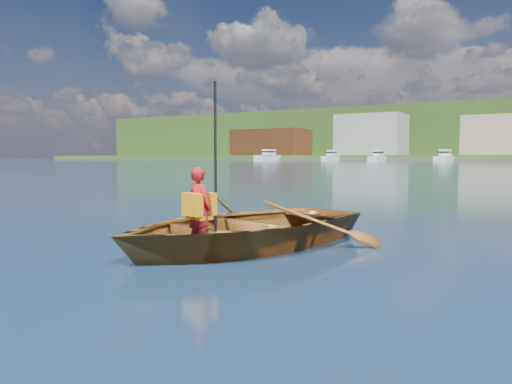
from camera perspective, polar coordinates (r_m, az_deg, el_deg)
The scene contains 5 objects.
ground at distance 7.06m, azimuth -9.15°, elevation -6.77°, with size 600.00×600.00×0.00m.
rowboat at distance 7.33m, azimuth -1.60°, elevation -4.03°, with size 4.02×4.88×0.88m.
child_paddler at distance 6.59m, azimuth -6.44°, elevation -1.71°, with size 0.45×0.41×2.19m.
waterfront_buildings at distance 170.87m, azimuth 26.74°, elevation 5.73°, with size 202.00×16.00×14.00m.
marina_yachts at distance 148.93m, azimuth 27.17°, elevation 3.59°, with size 145.45×13.77×4.39m.
Camera 1 is at (4.46, -5.32, 1.31)m, focal length 35.00 mm.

